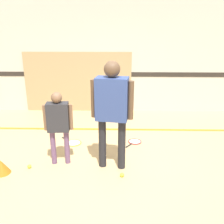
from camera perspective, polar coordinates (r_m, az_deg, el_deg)
The scene contains 12 objects.
ground_plane at distance 4.32m, azimuth -1.93°, elevation -12.07°, with size 16.00×16.00×0.00m, color tan.
wall_back at distance 6.75m, azimuth -0.60°, elevation 13.44°, with size 16.00×0.07×3.20m.
wall_panel at distance 6.89m, azimuth -7.79°, elevation 6.76°, with size 2.89×0.05×1.62m.
floor_stripe at distance 5.74m, azimuth -1.04°, elevation -3.95°, with size 14.40×0.10×0.01m.
person_instructor at distance 3.85m, azimuth 0.00°, elevation 1.70°, with size 0.66×0.34×1.76m.
person_student_left at distance 4.15m, azimuth -12.19°, elevation -1.96°, with size 0.47×0.22×1.25m.
racket_spare_on_floor at distance 5.13m, azimuth 5.14°, elevation -6.80°, with size 0.38×0.46×0.03m.
racket_second_spare at distance 5.14m, azimuth -8.91°, elevation -6.91°, with size 0.51×0.49×0.03m.
tennis_ball_near_instructor at distance 4.01m, azimuth 2.32°, elevation -14.17°, with size 0.07×0.07×0.07m, color #CCE038.
tennis_ball_by_spare_racket at distance 5.18m, azimuth 2.37°, elevation -6.19°, with size 0.07×0.07×0.07m, color #CCE038.
tennis_ball_stray_left at distance 4.44m, azimuth -18.37°, elevation -11.71°, with size 0.07×0.07×0.07m, color #CCE038.
training_cone at distance 4.42m, azimuth -24.01°, elevation -11.35°, with size 0.28×0.28×0.23m.
Camera 1 is at (0.23, -3.71, 2.21)m, focal length 40.00 mm.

